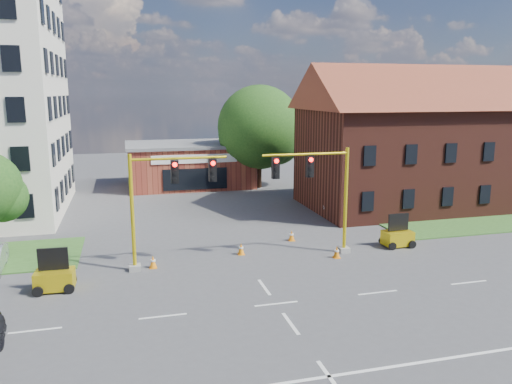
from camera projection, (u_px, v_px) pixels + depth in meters
ground at (276, 304)px, 22.25m from camera, size 120.00×120.00×0.00m
grass_verge_ne at (482, 225)px, 35.26m from camera, size 14.00×4.00×0.08m
lane_markings at (299, 335)px, 19.41m from camera, size 60.00×36.00×0.01m
brick_shop at (190, 164)px, 50.26m from camera, size 12.40×8.40×4.30m
townhouse_row at (430, 134)px, 40.74m from camera, size 21.00×11.00×11.50m
tree_large at (263, 130)px, 48.54m from camera, size 8.54×8.14×10.01m
signal_mast_west at (164, 196)px, 26.09m from camera, size 5.30×0.60×6.20m
signal_mast_east at (319, 188)px, 28.26m from camera, size 5.30×0.60×6.20m
trailer_west at (55, 278)px, 23.66m from camera, size 1.81×1.25×2.01m
trailer_east at (398, 237)px, 30.47m from camera, size 1.75×1.20×1.96m
cone_a at (153, 262)px, 26.73m from camera, size 0.40×0.40×0.70m
cone_b at (241, 249)px, 28.95m from camera, size 0.40×0.40×0.70m
cone_c at (337, 252)px, 28.37m from camera, size 0.40×0.40×0.70m
cone_d at (292, 236)px, 31.66m from camera, size 0.40×0.40×0.70m
pickup_white at (355, 205)px, 38.39m from camera, size 5.70×3.53×1.47m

